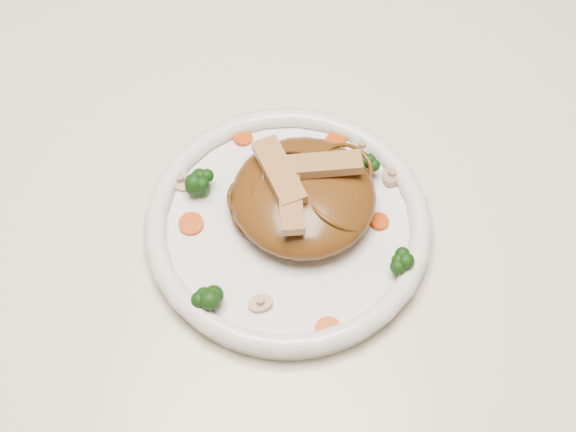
{
  "coord_description": "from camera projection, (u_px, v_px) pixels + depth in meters",
  "views": [
    {
      "loc": [
        0.07,
        -0.41,
        1.4
      ],
      "look_at": [
        0.05,
        -0.01,
        0.78
      ],
      "focal_mm": 51.32,
      "sensor_mm": 36.0,
      "label": 1
    }
  ],
  "objects": [
    {
      "name": "table",
      "position": [
        244.0,
        268.0,
        0.86
      ],
      "size": [
        1.2,
        0.8,
        0.75
      ],
      "color": "beige",
      "rests_on": "ground"
    },
    {
      "name": "plate",
      "position": [
        288.0,
        229.0,
        0.76
      ],
      "size": [
        0.3,
        0.3,
        0.02
      ],
      "primitive_type": "cylinder",
      "rotation": [
        0.0,
        0.0,
        0.16
      ],
      "color": "white",
      "rests_on": "table"
    },
    {
      "name": "noodle_mound",
      "position": [
        304.0,
        196.0,
        0.74
      ],
      "size": [
        0.14,
        0.14,
        0.04
      ],
      "primitive_type": "ellipsoid",
      "rotation": [
        0.0,
        0.0,
        -0.06
      ],
      "color": "#5B3311",
      "rests_on": "plate"
    },
    {
      "name": "chicken_a",
      "position": [
        324.0,
        164.0,
        0.73
      ],
      "size": [
        0.07,
        0.03,
        0.01
      ],
      "primitive_type": "cube",
      "rotation": [
        0.0,
        0.0,
        0.14
      ],
      "color": "tan",
      "rests_on": "noodle_mound"
    },
    {
      "name": "chicken_b",
      "position": [
        279.0,
        172.0,
        0.72
      ],
      "size": [
        0.05,
        0.08,
        0.01
      ],
      "primitive_type": "cube",
      "rotation": [
        0.0,
        0.0,
        2.03
      ],
      "color": "tan",
      "rests_on": "noodle_mound"
    },
    {
      "name": "chicken_c",
      "position": [
        291.0,
        203.0,
        0.7
      ],
      "size": [
        0.03,
        0.06,
        0.01
      ],
      "primitive_type": "cube",
      "rotation": [
        0.0,
        0.0,
        4.85
      ],
      "color": "tan",
      "rests_on": "noodle_mound"
    },
    {
      "name": "broccoli_0",
      "position": [
        367.0,
        164.0,
        0.77
      ],
      "size": [
        0.04,
        0.04,
        0.03
      ],
      "primitive_type": null,
      "rotation": [
        0.0,
        0.0,
        -0.41
      ],
      "color": "#0F340B",
      "rests_on": "plate"
    },
    {
      "name": "broccoli_1",
      "position": [
        202.0,
        183.0,
        0.75
      ],
      "size": [
        0.03,
        0.03,
        0.03
      ],
      "primitive_type": null,
      "rotation": [
        0.0,
        0.0,
        0.17
      ],
      "color": "#0F340B",
      "rests_on": "plate"
    },
    {
      "name": "broccoli_2",
      "position": [
        205.0,
        301.0,
        0.69
      ],
      "size": [
        0.02,
        0.02,
        0.03
      ],
      "primitive_type": null,
      "rotation": [
        0.0,
        0.0,
        -0.0
      ],
      "color": "#0F340B",
      "rests_on": "plate"
    },
    {
      "name": "broccoli_3",
      "position": [
        402.0,
        262.0,
        0.71
      ],
      "size": [
        0.03,
        0.03,
        0.03
      ],
      "primitive_type": null,
      "rotation": [
        0.0,
        0.0,
        0.01
      ],
      "color": "#0F340B",
      "rests_on": "plate"
    },
    {
      "name": "carrot_0",
      "position": [
        335.0,
        142.0,
        0.8
      ],
      "size": [
        0.03,
        0.03,
        0.0
      ],
      "primitive_type": "cylinder",
      "rotation": [
        0.0,
        0.0,
        0.38
      ],
      "color": "#C64007",
      "rests_on": "plate"
    },
    {
      "name": "carrot_1",
      "position": [
        191.0,
        224.0,
        0.75
      ],
      "size": [
        0.03,
        0.03,
        0.0
      ],
      "primitive_type": "cylinder",
      "rotation": [
        0.0,
        0.0,
        -0.35
      ],
      "color": "#C64007",
      "rests_on": "plate"
    },
    {
      "name": "carrot_2",
      "position": [
        379.0,
        222.0,
        0.75
      ],
      "size": [
        0.02,
        0.02,
        0.0
      ],
      "primitive_type": "cylinder",
      "rotation": [
        0.0,
        0.0,
        0.4
      ],
      "color": "#C64007",
      "rests_on": "plate"
    },
    {
      "name": "carrot_3",
      "position": [
        243.0,
        138.0,
        0.8
      ],
      "size": [
        0.02,
        0.02,
        0.0
      ],
      "primitive_type": "cylinder",
      "rotation": [
        0.0,
        0.0,
        -0.05
      ],
      "color": "#C64007",
      "rests_on": "plate"
    },
    {
      "name": "carrot_4",
      "position": [
        328.0,
        330.0,
        0.69
      ],
      "size": [
        0.03,
        0.03,
        0.0
      ],
      "primitive_type": "cylinder",
      "rotation": [
        0.0,
        0.0,
        0.14
      ],
      "color": "#C64007",
      "rests_on": "plate"
    },
    {
      "name": "mushroom_0",
      "position": [
        260.0,
        303.0,
        0.7
      ],
      "size": [
        0.03,
        0.03,
        0.01
      ],
      "primitive_type": "cylinder",
      "rotation": [
        0.0,
        0.0,
        0.3
      ],
      "color": "tan",
      "rests_on": "plate"
    },
    {
      "name": "mushroom_1",
      "position": [
        392.0,
        176.0,
        0.77
      ],
      "size": [
        0.03,
        0.03,
        0.01
      ],
      "primitive_type": "cylinder",
      "rotation": [
        0.0,
        0.0,
        1.24
      ],
      "color": "tan",
      "rests_on": "plate"
    },
    {
      "name": "mushroom_2",
      "position": [
        180.0,
        181.0,
        0.77
      ],
      "size": [
        0.04,
        0.04,
        0.01
      ],
      "primitive_type": "cylinder",
      "rotation": [
        0.0,
        0.0,
        -0.69
      ],
      "color": "tan",
      "rests_on": "plate"
    },
    {
      "name": "mushroom_3",
      "position": [
        362.0,
        147.0,
        0.79
      ],
      "size": [
        0.03,
        0.03,
        0.01
      ],
      "primitive_type": "cylinder",
      "rotation": [
        0.0,
        0.0,
        2.03
      ],
      "color": "tan",
      "rests_on": "plate"
    }
  ]
}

